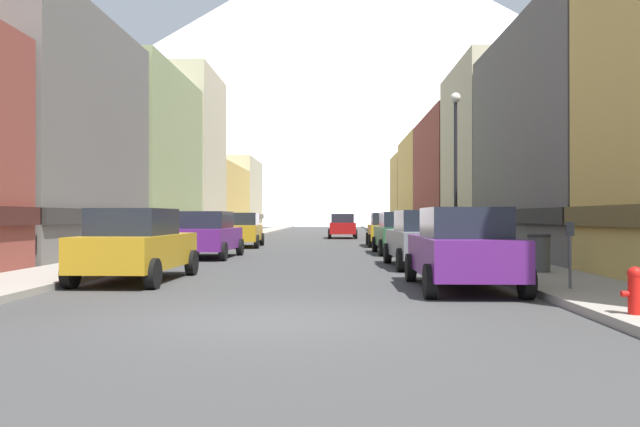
# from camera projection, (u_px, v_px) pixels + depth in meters

# --- Properties ---
(ground_plane) EXTENTS (400.00, 400.00, 0.00)m
(ground_plane) POSITION_uv_depth(u_px,v_px,m) (267.00, 320.00, 9.70)
(ground_plane) COLOR #3B3B3B
(sidewalk_left) EXTENTS (2.50, 100.00, 0.15)m
(sidewalk_left) POSITION_uv_depth(u_px,v_px,m) (232.00, 238.00, 44.83)
(sidewalk_left) COLOR gray
(sidewalk_left) RESTS_ON ground
(sidewalk_right) EXTENTS (2.50, 100.00, 0.15)m
(sidewalk_right) POSITION_uv_depth(u_px,v_px,m) (409.00, 238.00, 44.54)
(sidewalk_right) COLOR gray
(sidewalk_right) RESTS_ON ground
(storefront_left_2) EXTENTS (7.27, 11.17, 9.64)m
(storefront_left_2) POSITION_uv_depth(u_px,v_px,m) (119.00, 162.00, 35.21)
(storefront_left_2) COLOR #8C9966
(storefront_left_2) RESTS_ON ground
(storefront_left_3) EXTENTS (6.83, 8.58, 11.94)m
(storefront_left_3) POSITION_uv_depth(u_px,v_px,m) (171.00, 158.00, 45.61)
(storefront_left_3) COLOR beige
(storefront_left_3) RESTS_ON ground
(storefront_left_4) EXTENTS (7.88, 13.59, 6.11)m
(storefront_left_4) POSITION_uv_depth(u_px,v_px,m) (198.00, 201.00, 56.80)
(storefront_left_4) COLOR #D8B259
(storefront_left_4) RESTS_ON ground
(storefront_left_5) EXTENTS (10.25, 11.12, 7.81)m
(storefront_left_5) POSITION_uv_depth(u_px,v_px,m) (212.00, 197.00, 69.31)
(storefront_left_5) COLOR beige
(storefront_left_5) RESTS_ON ground
(storefront_right_1) EXTENTS (9.79, 11.98, 8.68)m
(storefront_right_1) POSITION_uv_depth(u_px,v_px,m) (637.00, 146.00, 23.40)
(storefront_right_1) COLOR #66605B
(storefront_right_1) RESTS_ON ground
(storefront_right_2) EXTENTS (9.77, 8.94, 9.70)m
(storefront_right_2) POSITION_uv_depth(u_px,v_px,m) (542.00, 159.00, 34.05)
(storefront_right_2) COLOR beige
(storefront_right_2) RESTS_ON ground
(storefront_right_3) EXTENTS (7.11, 12.99, 8.80)m
(storefront_right_3) POSITION_uv_depth(u_px,v_px,m) (472.00, 180.00, 45.48)
(storefront_right_3) COLOR brown
(storefront_right_3) RESTS_ON ground
(storefront_right_4) EXTENTS (7.32, 12.54, 8.87)m
(storefront_right_4) POSITION_uv_depth(u_px,v_px,m) (442.00, 187.00, 58.38)
(storefront_right_4) COLOR #D8B259
(storefront_right_4) RESTS_ON ground
(storefront_right_5) EXTENTS (8.40, 8.74, 8.29)m
(storefront_right_5) POSITION_uv_depth(u_px,v_px,m) (430.00, 195.00, 69.45)
(storefront_right_5) COLOR #D8B259
(storefront_right_5) RESTS_ON ground
(car_left_0) EXTENTS (2.18, 4.45, 1.78)m
(car_left_0) POSITION_uv_depth(u_px,v_px,m) (136.00, 245.00, 15.41)
(car_left_0) COLOR #B28419
(car_left_0) RESTS_ON ground
(car_left_1) EXTENTS (2.19, 4.46, 1.78)m
(car_left_1) POSITION_uv_depth(u_px,v_px,m) (208.00, 234.00, 24.12)
(car_left_1) COLOR #591E72
(car_left_1) RESTS_ON ground
(car_left_2) EXTENTS (2.20, 4.46, 1.78)m
(car_left_2) POSITION_uv_depth(u_px,v_px,m) (242.00, 230.00, 32.88)
(car_left_2) COLOR #B28419
(car_left_2) RESTS_ON ground
(car_right_0) EXTENTS (2.09, 4.41, 1.78)m
(car_right_0) POSITION_uv_depth(u_px,v_px,m) (462.00, 248.00, 13.70)
(car_right_0) COLOR #591E72
(car_right_0) RESTS_ON ground
(car_right_1) EXTENTS (2.19, 4.46, 1.78)m
(car_right_1) POSITION_uv_depth(u_px,v_px,m) (423.00, 239.00, 19.71)
(car_right_1) COLOR slate
(car_right_1) RESTS_ON ground
(car_right_2) EXTENTS (2.14, 4.44, 1.78)m
(car_right_2) POSITION_uv_depth(u_px,v_px,m) (400.00, 233.00, 26.75)
(car_right_2) COLOR #265933
(car_right_2) RESTS_ON ground
(car_right_3) EXTENTS (2.12, 4.43, 1.78)m
(car_right_3) POSITION_uv_depth(u_px,v_px,m) (386.00, 229.00, 33.66)
(car_right_3) COLOR #B28419
(car_right_3) RESTS_ON ground
(car_driving_0) EXTENTS (2.06, 4.40, 1.78)m
(car_driving_0) POSITION_uv_depth(u_px,v_px,m) (342.00, 226.00, 46.05)
(car_driving_0) COLOR #9E1111
(car_driving_0) RESTS_ON ground
(fire_hydrant_near) EXTENTS (0.40, 0.22, 0.70)m
(fire_hydrant_near) POSITION_uv_depth(u_px,v_px,m) (635.00, 289.00, 9.28)
(fire_hydrant_near) COLOR red
(fire_hydrant_near) RESTS_ON sidewalk_right
(parking_meter_near) EXTENTS (0.14, 0.10, 1.33)m
(parking_meter_near) POSITION_uv_depth(u_px,v_px,m) (570.00, 245.00, 12.64)
(parking_meter_near) COLOR #595960
(parking_meter_near) RESTS_ON sidewalk_right
(trash_bin_right) EXTENTS (0.59, 0.59, 0.98)m
(trash_bin_right) POSITION_uv_depth(u_px,v_px,m) (539.00, 253.00, 16.43)
(trash_bin_right) COLOR #4C5156
(trash_bin_right) RESTS_ON sidewalk_right
(potted_plant_0) EXTENTS (0.72, 0.72, 0.97)m
(potted_plant_0) POSITION_uv_depth(u_px,v_px,m) (158.00, 237.00, 28.67)
(potted_plant_0) COLOR gray
(potted_plant_0) RESTS_ON sidewalk_left
(pedestrian_0) EXTENTS (0.36, 0.36, 1.59)m
(pedestrian_0) POSITION_uv_depth(u_px,v_px,m) (206.00, 229.00, 35.79)
(pedestrian_0) COLOR navy
(pedestrian_0) RESTS_ON sidewalk_left
(pedestrian_1) EXTENTS (0.36, 0.36, 1.58)m
(pedestrian_1) POSITION_uv_depth(u_px,v_px,m) (487.00, 237.00, 21.61)
(pedestrian_1) COLOR brown
(pedestrian_1) RESTS_ON sidewalk_right
(streetlamp_right) EXTENTS (0.36, 0.36, 5.86)m
(streetlamp_right) POSITION_uv_depth(u_px,v_px,m) (456.00, 149.00, 22.52)
(streetlamp_right) COLOR black
(streetlamp_right) RESTS_ON sidewalk_right
(mountain_backdrop) EXTENTS (348.09, 348.09, 125.09)m
(mountain_backdrop) POSITION_uv_depth(u_px,v_px,m) (355.00, 74.00, 269.69)
(mountain_backdrop) COLOR silver
(mountain_backdrop) RESTS_ON ground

